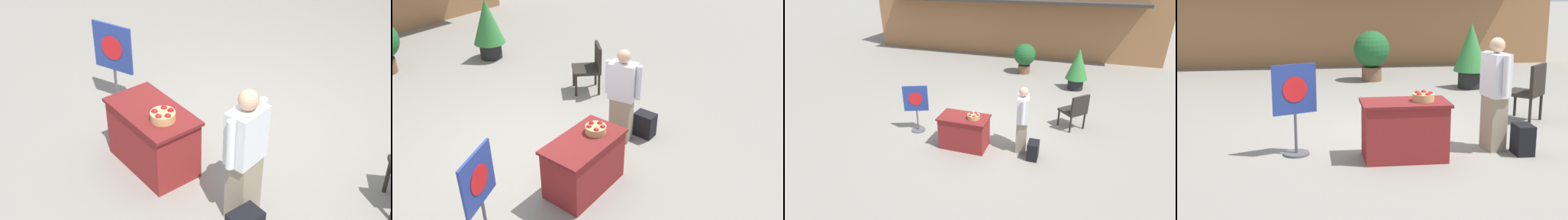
# 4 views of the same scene
# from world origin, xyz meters

# --- Properties ---
(ground_plane) EXTENTS (120.00, 120.00, 0.00)m
(ground_plane) POSITION_xyz_m (0.00, 0.00, 0.00)
(ground_plane) COLOR gray
(storefront_building) EXTENTS (13.87, 5.05, 4.17)m
(storefront_building) POSITION_xyz_m (-1.12, 9.40, 2.09)
(storefront_building) COLOR #9E6B42
(storefront_building) RESTS_ON ground_plane
(display_table) EXTENTS (1.16, 0.65, 0.79)m
(display_table) POSITION_xyz_m (-0.06, -1.15, 0.40)
(display_table) COLOR maroon
(display_table) RESTS_ON ground_plane
(apple_basket) EXTENTS (0.29, 0.29, 0.13)m
(apple_basket) POSITION_xyz_m (0.19, -1.16, 0.85)
(apple_basket) COLOR tan
(apple_basket) RESTS_ON display_table
(person_visitor) EXTENTS (0.34, 0.60, 1.59)m
(person_visitor) POSITION_xyz_m (1.27, -0.89, 0.81)
(person_visitor) COLOR gray
(person_visitor) RESTS_ON ground_plane
(backpack) EXTENTS (0.24, 0.34, 0.42)m
(backpack) POSITION_xyz_m (1.60, -1.16, 0.21)
(backpack) COLOR black
(backpack) RESTS_ON ground_plane
(poster_board) EXTENTS (0.59, 0.36, 1.26)m
(poster_board) POSITION_xyz_m (-1.51, -0.80, 0.70)
(poster_board) COLOR #4C4C51
(poster_board) RESTS_ON ground_plane
(patio_chair) EXTENTS (0.78, 0.78, 0.99)m
(patio_chair) POSITION_xyz_m (2.41, 0.59, 0.56)
(patio_chair) COLOR #28231E
(patio_chair) RESTS_ON ground_plane
(potted_plant_far_right) EXTENTS (0.76, 0.76, 1.47)m
(potted_plant_far_right) POSITION_xyz_m (2.32, 3.66, 0.82)
(potted_plant_far_right) COLOR black
(potted_plant_far_right) RESTS_ON ground_plane
(potted_plant_near_right) EXTENTS (0.87, 0.87, 1.21)m
(potted_plant_near_right) POSITION_xyz_m (0.24, 4.87, 0.71)
(potted_plant_near_right) COLOR brown
(potted_plant_near_right) RESTS_ON ground_plane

